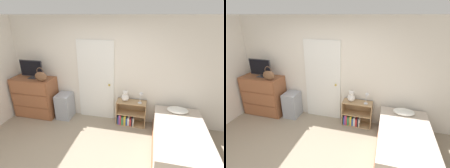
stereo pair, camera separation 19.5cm
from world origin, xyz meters
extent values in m
cube|color=silver|center=(0.00, 1.99, 1.27)|extent=(10.00, 0.06, 2.55)
cube|color=white|center=(-0.14, 1.94, 1.01)|extent=(0.91, 0.04, 2.01)
sphere|color=gold|center=(0.20, 1.89, 0.95)|extent=(0.06, 0.06, 0.06)
cube|color=brown|center=(-1.75, 1.69, 0.52)|extent=(1.07, 0.50, 1.05)
cube|color=#9D5B39|center=(-1.75, 1.43, 0.18)|extent=(0.99, 0.01, 0.31)
cube|color=#9D5B39|center=(-1.75, 1.43, 0.52)|extent=(0.99, 0.01, 0.31)
cube|color=#9D5B39|center=(-1.75, 1.43, 0.87)|extent=(0.99, 0.01, 0.31)
cube|color=#2D2D33|center=(-1.74, 1.69, 1.05)|extent=(0.21, 0.16, 0.02)
cylinder|color=#2D2D33|center=(-1.74, 1.69, 1.08)|extent=(0.04, 0.04, 0.04)
cube|color=#2D2D33|center=(-1.74, 1.69, 1.31)|extent=(0.61, 0.02, 0.41)
cube|color=black|center=(-1.74, 1.68, 1.31)|extent=(0.57, 0.01, 0.37)
ellipsoid|color=brown|center=(-1.39, 1.54, 1.16)|extent=(0.32, 0.14, 0.24)
torus|color=brown|center=(-1.39, 1.54, 1.30)|extent=(0.19, 0.01, 0.19)
cube|color=#999EA8|center=(-0.95, 1.73, 0.33)|extent=(0.36, 0.42, 0.66)
cube|color=tan|center=(0.43, 1.79, 0.31)|extent=(0.02, 0.30, 0.62)
cube|color=tan|center=(1.12, 1.79, 0.31)|extent=(0.02, 0.30, 0.62)
cube|color=tan|center=(0.78, 1.79, 0.01)|extent=(0.67, 0.30, 0.02)
cube|color=tan|center=(0.78, 1.79, 0.31)|extent=(0.67, 0.30, 0.02)
cube|color=tan|center=(0.78, 1.79, 0.61)|extent=(0.67, 0.30, 0.02)
cube|color=tan|center=(0.78, 1.94, 0.31)|extent=(0.71, 0.01, 0.62)
cube|color=#3359B2|center=(0.48, 1.77, 0.12)|extent=(0.02, 0.24, 0.21)
cube|color=#8C3F8C|center=(0.51, 1.74, 0.15)|extent=(0.03, 0.18, 0.26)
cube|color=red|center=(0.54, 1.77, 0.14)|extent=(0.02, 0.24, 0.25)
cube|color=#338C4C|center=(0.58, 1.78, 0.13)|extent=(0.04, 0.26, 0.22)
cube|color=tan|center=(0.61, 1.74, 0.13)|extent=(0.02, 0.18, 0.23)
cube|color=gold|center=(0.65, 1.76, 0.14)|extent=(0.03, 0.21, 0.25)
cube|color=#3359B2|center=(0.69, 1.74, 0.11)|extent=(0.03, 0.19, 0.19)
cube|color=white|center=(0.72, 1.75, 0.12)|extent=(0.02, 0.21, 0.21)
cube|color=white|center=(0.74, 1.74, 0.13)|extent=(0.02, 0.17, 0.22)
cube|color=red|center=(0.78, 1.77, 0.11)|extent=(0.04, 0.24, 0.19)
cube|color=black|center=(0.82, 1.77, 0.13)|extent=(0.03, 0.23, 0.23)
cube|color=white|center=(0.85, 1.77, 0.12)|extent=(0.02, 0.24, 0.21)
sphere|color=silver|center=(0.62, 1.79, 0.71)|extent=(0.18, 0.18, 0.18)
sphere|color=silver|center=(0.62, 1.79, 0.83)|extent=(0.11, 0.11, 0.11)
sphere|color=silver|center=(0.62, 1.74, 0.82)|extent=(0.04, 0.04, 0.04)
sphere|color=silver|center=(0.58, 1.79, 0.87)|extent=(0.05, 0.05, 0.05)
sphere|color=silver|center=(0.66, 1.79, 0.87)|extent=(0.05, 0.05, 0.05)
cylinder|color=silver|center=(0.97, 1.76, 0.63)|extent=(0.10, 0.10, 0.01)
cylinder|color=silver|center=(0.97, 1.76, 0.73)|extent=(0.01, 0.01, 0.20)
sphere|color=silver|center=(0.99, 1.75, 0.86)|extent=(0.09, 0.09, 0.09)
cube|color=brown|center=(1.81, 1.03, 0.06)|extent=(1.00, 1.83, 0.12)
cube|color=beige|center=(1.81, 1.03, 0.33)|extent=(0.97, 1.77, 0.41)
ellipsoid|color=white|center=(1.81, 1.69, 0.58)|extent=(0.45, 0.28, 0.12)
camera|label=1|loc=(1.15, -1.92, 2.54)|focal=28.00mm
camera|label=2|loc=(1.34, -1.87, 2.54)|focal=28.00mm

